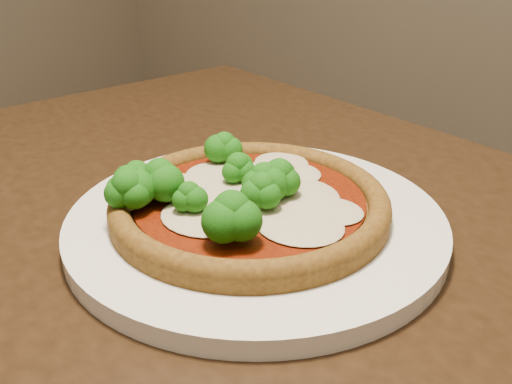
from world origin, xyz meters
The scene contains 3 objects.
dining_table centered at (-0.03, 0.11, 0.65)m, with size 1.26×1.10×0.75m.
plate centered at (-0.02, 0.17, 0.76)m, with size 0.35×0.35×0.02m, color white.
pizza centered at (-0.03, 0.16, 0.79)m, with size 0.26×0.26×0.06m.
Camera 1 is at (0.24, -0.22, 1.02)m, focal length 40.00 mm.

